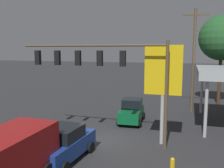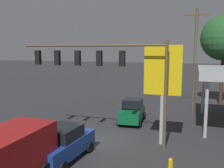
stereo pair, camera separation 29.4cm
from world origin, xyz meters
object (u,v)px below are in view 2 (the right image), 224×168
at_px(sedan_far, 63,143).
at_px(street_tree, 224,38).
at_px(hatchback_crossing, 132,111).
at_px(traffic_signal_assembly, 100,64).
at_px(fire_hydrant, 170,167).
at_px(utility_pole, 195,59).
at_px(price_sign, 163,74).

height_order(sedan_far, street_tree, street_tree).
height_order(hatchback_crossing, sedan_far, hatchback_crossing).
bearing_deg(hatchback_crossing, traffic_signal_assembly, -15.20).
distance_m(hatchback_crossing, fire_hydrant, 9.18).
distance_m(traffic_signal_assembly, hatchback_crossing, 6.65).
bearing_deg(hatchback_crossing, street_tree, 137.67).
bearing_deg(utility_pole, price_sign, 78.41).
distance_m(traffic_signal_assembly, fire_hydrant, 7.63).
bearing_deg(traffic_signal_assembly, hatchback_crossing, -101.60).
xyz_separation_m(hatchback_crossing, fire_hydrant, (-3.95, 8.27, -0.51)).
xyz_separation_m(price_sign, street_tree, (-4.83, -14.01, 2.79)).
distance_m(traffic_signal_assembly, price_sign, 4.12).
bearing_deg(hatchback_crossing, utility_pole, 132.44).
bearing_deg(traffic_signal_assembly, sedan_far, 74.73).
xyz_separation_m(traffic_signal_assembly, fire_hydrant, (-4.98, 3.27, -4.77)).
bearing_deg(utility_pole, sedan_far, 63.02).
height_order(price_sign, sedan_far, price_sign).
bearing_deg(street_tree, sedan_far, 61.67).
relative_size(traffic_signal_assembly, street_tree, 1.01).
distance_m(traffic_signal_assembly, street_tree, 17.33).
bearing_deg(price_sign, sedan_far, 39.78).
distance_m(traffic_signal_assembly, utility_pole, 11.69).
bearing_deg(fire_hydrant, sedan_far, 0.97).
height_order(utility_pole, hatchback_crossing, utility_pole).
xyz_separation_m(street_tree, fire_hydrant, (3.87, 18.02, -6.95)).
bearing_deg(fire_hydrant, utility_pole, -94.06).
distance_m(price_sign, sedan_far, 7.38).
relative_size(utility_pole, fire_hydrant, 11.37).
distance_m(utility_pole, hatchback_crossing, 8.29).
distance_m(hatchback_crossing, street_tree, 14.06).
relative_size(sedan_far, fire_hydrant, 5.14).
relative_size(utility_pole, street_tree, 1.01).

